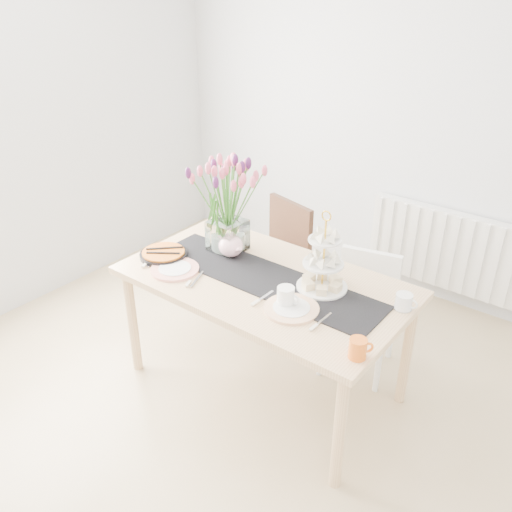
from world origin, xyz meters
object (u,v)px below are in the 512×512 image
Objects in this scene: mug_white at (286,297)px; mug_orange at (358,349)px; dining_table at (265,291)px; tart_tin at (164,254)px; radiator at (448,250)px; cream_jug at (404,302)px; chair_white at (363,304)px; cake_stand at (323,270)px; tulip_vase at (226,190)px; plate_left at (175,269)px; teapot at (231,246)px; chair_brown at (278,252)px; plate_right at (291,309)px.

mug_white reaches higher than mug_orange.
dining_table is 5.63× the size of tart_tin.
radiator is 14.01× the size of cream_jug.
chair_white is at bearing 136.73° from cream_jug.
cake_stand is at bearing -168.03° from cream_jug.
cream_jug is at bearing 14.52° from dining_table.
cake_stand is 4.72× the size of cream_jug.
mug_white reaches higher than cream_jug.
mug_white is at bearing -24.81° from tulip_vase.
tulip_vase is (-0.90, -1.43, 0.69)m from radiator.
mug_white is 0.72m from plate_left.
chair_white reaches higher than dining_table.
cream_jug is 1.27m from plate_left.
tulip_vase is at bearing 79.09° from plate_left.
teapot is at bearing 152.45° from mug_white.
tart_tin is (-1.15, -1.73, 0.32)m from radiator.
radiator is 1.69× the size of tulip_vase.
chair_brown is 1.29m from cream_jug.
chair_white is 1.87× the size of cake_stand.
mug_orange is at bearing -26.72° from chair_brown.
cake_stand is 4.18× the size of mug_orange.
dining_table is 0.84m from chair_brown.
teapot is at bearing -119.14° from radiator.
radiator is 1.77m from plate_right.
chair_white is 1.11m from tulip_vase.
chair_brown reaches higher than chair_white.
tulip_vase is at bearing -122.27° from radiator.
chair_white is at bearing 36.31° from tart_tin.
mug_orange is (0.74, -0.30, 0.12)m from dining_table.
plate_left is at bearing -24.48° from tart_tin.
chair_white is 1.19m from plate_left.
radiator is 0.75× the size of dining_table.
chair_white is 1.07× the size of tulip_vase.
chair_brown is 0.94m from tart_tin.
chair_white is 0.65m from cream_jug.
cake_stand is at bearing -97.92° from radiator.
chair_white is 0.91m from teapot.
tulip_vase reaches higher than mug_orange.
tulip_vase is at bearing 155.73° from plate_right.
cake_stand reaches higher than radiator.
mug_white is 0.38× the size of plate_right.
dining_table is 0.38m from cake_stand.
tulip_vase reaches higher than chair_brown.
cake_stand is 1.73× the size of teapot.
dining_table is at bearing -134.57° from chair_white.
chair_brown is 1.20× the size of tulip_vase.
cream_jug reaches higher than plate_right.
plate_left is (-0.15, -0.32, -0.07)m from teapot.
radiator is at bearing 67.71° from chair_white.
mug_white is at bearing -103.15° from cake_stand.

